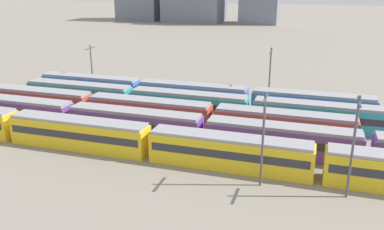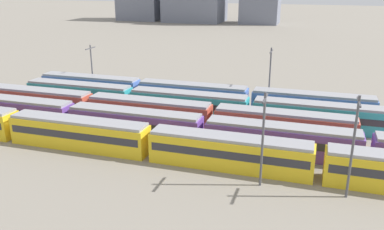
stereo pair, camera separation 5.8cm
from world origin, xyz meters
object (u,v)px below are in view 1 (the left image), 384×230
Objects in this scene: train_track_0 at (319,163)px; catenary_pole_3 at (270,75)px; train_track_3 at (188,104)px; catenary_pole_2 at (263,135)px; train_track_4 at (192,95)px; catenary_pole_1 at (92,66)px; train_track_2 at (149,112)px; train_track_1 at (204,131)px; catenary_pole_0 at (354,143)px.

catenary_pole_3 is (-8.27, 23.93, 3.49)m from train_track_0.
catenary_pole_3 is at bearing 37.23° from train_track_3.
train_track_0 is 11.49× the size of catenary_pole_2.
train_track_4 is 6.45× the size of catenary_pole_1.
train_track_4 is (-1.00, 5.20, 0.00)m from train_track_3.
catenary_pole_3 is (-2.70, 27.00, -0.05)m from catenary_pole_2.
train_track_2 is at bearing -107.21° from train_track_4.
train_track_1 is 18.76m from catenary_pole_0.
train_track_3 is 1.00× the size of train_track_4.
train_track_4 is (-20.23, 20.80, -0.00)m from train_track_0.
train_track_4 is (3.22, 10.40, 0.00)m from train_track_2.
train_track_0 is at bearing -30.41° from catenary_pole_1.
train_track_1 is 16.86m from train_track_4.
train_track_3 is 22.80m from catenary_pole_1.
train_track_2 is at bearing 143.01° from catenary_pole_2.
catenary_pole_3 is (-10.94, 26.87, -0.23)m from catenary_pole_0.
catenary_pole_2 is (17.88, -13.47, 3.54)m from train_track_2.
train_track_0 is at bearing -70.95° from catenary_pole_3.
catenary_pole_1 is at bearing 159.06° from train_track_3.
catenary_pole_3 is (5.55, 18.73, 3.49)m from train_track_1.
catenary_pole_1 is at bearing 171.86° from train_track_4.
train_track_4 is 12.85m from catenary_pole_3.
catenary_pole_0 is (21.90, -18.54, 3.72)m from train_track_3.
train_track_0 is 2.02× the size of train_track_3.
catenary_pole_0 reaches higher than train_track_4.
train_track_4 is at bearing 72.79° from train_track_2.
train_track_1 is 19.85m from catenary_pole_3.
train_track_0 is at bearing -23.92° from train_track_2.
catenary_pole_0 is at bearing -67.85° from catenary_pole_3.
train_track_1 is at bearing -34.87° from catenary_pole_1.
train_track_0 is 14.76m from train_track_1.
catenary_pole_1 is (-21.11, 8.08, 2.95)m from train_track_3.
train_track_2 is at bearing -138.29° from catenary_pole_3.
catenary_pole_3 is at bearing 41.71° from train_track_2.
train_track_0 is at bearing 28.90° from catenary_pole_2.
catenary_pole_0 is (16.49, -8.14, 3.72)m from train_track_1.
train_track_1 and train_track_2 have the same top height.
train_track_3 is 6.45× the size of catenary_pole_1.
catenary_pole_3 is at bearing 95.71° from catenary_pole_2.
train_track_0 is 13.00× the size of catenary_pole_1.
train_track_4 is 5.75× the size of catenary_pole_3.
catenary_pole_3 is at bearing 112.15° from catenary_pole_0.
train_track_4 is 28.24m from catenary_pole_2.
catenary_pole_0 is at bearing -26.27° from train_track_1.
train_track_2 is at bearing -38.17° from catenary_pole_1.
train_track_2 and train_track_4 have the same top height.
train_track_3 is 23.41m from catenary_pole_2.
train_track_1 and train_track_3 have the same top height.
train_track_2 is 1.00× the size of train_track_4.
catenary_pole_0 reaches higher than train_track_0.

